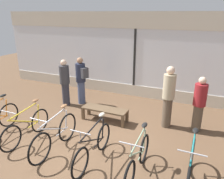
{
  "coord_description": "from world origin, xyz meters",
  "views": [
    {
      "loc": [
        2.51,
        -4.05,
        3.16
      ],
      "look_at": [
        0.0,
        1.66,
        0.95
      ],
      "focal_mm": 35.0,
      "sensor_mm": 36.0,
      "label": 1
    }
  ],
  "objects_px": {
    "bicycle_left": "(27,127)",
    "customer_near_bench": "(199,103)",
    "bicycle_center_right": "(93,146)",
    "customer_near_rack": "(81,79)",
    "customer_by_window": "(168,96)",
    "bicycle_right": "(138,160)",
    "display_bench": "(105,111)",
    "bicycle_far_right": "(190,169)",
    "bicycle_center_left": "(55,135)",
    "customer_mid_floor": "(65,82)"
  },
  "relations": [
    {
      "from": "customer_near_bench",
      "to": "bicycle_far_right",
      "type": "bearing_deg",
      "value": -89.73
    },
    {
      "from": "bicycle_center_right",
      "to": "bicycle_left",
      "type": "bearing_deg",
      "value": 177.95
    },
    {
      "from": "bicycle_right",
      "to": "bicycle_left",
      "type": "bearing_deg",
      "value": 177.84
    },
    {
      "from": "bicycle_far_right",
      "to": "customer_near_bench",
      "type": "relative_size",
      "value": 1.1
    },
    {
      "from": "bicycle_far_right",
      "to": "customer_by_window",
      "type": "bearing_deg",
      "value": 110.72
    },
    {
      "from": "bicycle_far_right",
      "to": "customer_mid_floor",
      "type": "height_order",
      "value": "customer_mid_floor"
    },
    {
      "from": "bicycle_center_left",
      "to": "customer_mid_floor",
      "type": "height_order",
      "value": "customer_mid_floor"
    },
    {
      "from": "bicycle_left",
      "to": "bicycle_far_right",
      "type": "distance_m",
      "value": 3.99
    },
    {
      "from": "customer_near_bench",
      "to": "bicycle_right",
      "type": "bearing_deg",
      "value": -112.01
    },
    {
      "from": "bicycle_right",
      "to": "customer_mid_floor",
      "type": "relative_size",
      "value": 1.0
    },
    {
      "from": "display_bench",
      "to": "bicycle_left",
      "type": "bearing_deg",
      "value": -127.48
    },
    {
      "from": "bicycle_left",
      "to": "customer_mid_floor",
      "type": "xyz_separation_m",
      "value": [
        -0.44,
        2.35,
        0.48
      ]
    },
    {
      "from": "bicycle_center_right",
      "to": "customer_near_rack",
      "type": "height_order",
      "value": "customer_near_rack"
    },
    {
      "from": "bicycle_center_right",
      "to": "customer_near_rack",
      "type": "bearing_deg",
      "value": 125.44
    },
    {
      "from": "bicycle_center_right",
      "to": "customer_by_window",
      "type": "xyz_separation_m",
      "value": [
        1.18,
        2.26,
        0.58
      ]
    },
    {
      "from": "bicycle_left",
      "to": "customer_near_bench",
      "type": "bearing_deg",
      "value": 29.96
    },
    {
      "from": "bicycle_right",
      "to": "bicycle_far_right",
      "type": "distance_m",
      "value": 0.99
    },
    {
      "from": "bicycle_left",
      "to": "bicycle_center_right",
      "type": "height_order",
      "value": "bicycle_left"
    },
    {
      "from": "bicycle_right",
      "to": "display_bench",
      "type": "distance_m",
      "value": 2.51
    },
    {
      "from": "customer_by_window",
      "to": "bicycle_left",
      "type": "bearing_deg",
      "value": -145.26
    },
    {
      "from": "customer_by_window",
      "to": "customer_near_bench",
      "type": "bearing_deg",
      "value": 7.21
    },
    {
      "from": "bicycle_left",
      "to": "bicycle_center_right",
      "type": "distance_m",
      "value": 1.98
    },
    {
      "from": "bicycle_center_right",
      "to": "customer_near_bench",
      "type": "bearing_deg",
      "value": 49.77
    },
    {
      "from": "customer_by_window",
      "to": "display_bench",
      "type": "bearing_deg",
      "value": -167.18
    },
    {
      "from": "customer_near_rack",
      "to": "customer_by_window",
      "type": "height_order",
      "value": "customer_by_window"
    },
    {
      "from": "display_bench",
      "to": "customer_mid_floor",
      "type": "height_order",
      "value": "customer_mid_floor"
    },
    {
      "from": "customer_mid_floor",
      "to": "customer_near_bench",
      "type": "xyz_separation_m",
      "value": [
        4.42,
        -0.05,
        -0.04
      ]
    },
    {
      "from": "bicycle_center_right",
      "to": "customer_near_rack",
      "type": "distance_m",
      "value": 3.43
    },
    {
      "from": "bicycle_far_right",
      "to": "customer_by_window",
      "type": "height_order",
      "value": "customer_by_window"
    },
    {
      "from": "bicycle_center_left",
      "to": "bicycle_far_right",
      "type": "height_order",
      "value": "bicycle_far_right"
    },
    {
      "from": "bicycle_center_right",
      "to": "bicycle_right",
      "type": "distance_m",
      "value": 1.03
    },
    {
      "from": "bicycle_left",
      "to": "bicycle_right",
      "type": "relative_size",
      "value": 1.02
    },
    {
      "from": "customer_by_window",
      "to": "customer_mid_floor",
      "type": "xyz_separation_m",
      "value": [
        -3.6,
        0.16,
        -0.09
      ]
    },
    {
      "from": "bicycle_left",
      "to": "bicycle_center_left",
      "type": "distance_m",
      "value": 0.96
    },
    {
      "from": "bicycle_center_left",
      "to": "customer_by_window",
      "type": "bearing_deg",
      "value": 45.83
    },
    {
      "from": "bicycle_center_left",
      "to": "bicycle_right",
      "type": "distance_m",
      "value": 2.05
    },
    {
      "from": "customer_near_rack",
      "to": "customer_by_window",
      "type": "distance_m",
      "value": 3.18
    },
    {
      "from": "bicycle_center_left",
      "to": "customer_by_window",
      "type": "xyz_separation_m",
      "value": [
        2.2,
        2.27,
        0.55
      ]
    },
    {
      "from": "customer_near_bench",
      "to": "bicycle_center_right",
      "type": "bearing_deg",
      "value": -130.23
    },
    {
      "from": "bicycle_right",
      "to": "customer_near_bench",
      "type": "xyz_separation_m",
      "value": [
        0.97,
        2.41,
        0.45
      ]
    },
    {
      "from": "bicycle_left",
      "to": "bicycle_center_right",
      "type": "relative_size",
      "value": 0.97
    },
    {
      "from": "bicycle_far_right",
      "to": "customer_mid_floor",
      "type": "xyz_separation_m",
      "value": [
        -4.43,
        2.36,
        0.46
      ]
    },
    {
      "from": "bicycle_left",
      "to": "customer_mid_floor",
      "type": "bearing_deg",
      "value": 100.64
    },
    {
      "from": "bicycle_center_right",
      "to": "customer_by_window",
      "type": "height_order",
      "value": "customer_by_window"
    },
    {
      "from": "customer_near_rack",
      "to": "display_bench",
      "type": "bearing_deg",
      "value": -33.83
    },
    {
      "from": "bicycle_right",
      "to": "customer_mid_floor",
      "type": "bearing_deg",
      "value": 144.47
    },
    {
      "from": "bicycle_right",
      "to": "display_bench",
      "type": "bearing_deg",
      "value": 130.86
    },
    {
      "from": "customer_mid_floor",
      "to": "customer_near_bench",
      "type": "height_order",
      "value": "customer_mid_floor"
    },
    {
      "from": "customer_near_rack",
      "to": "bicycle_right",
      "type": "bearing_deg",
      "value": -43.13
    },
    {
      "from": "bicycle_left",
      "to": "bicycle_right",
      "type": "bearing_deg",
      "value": -2.16
    }
  ]
}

